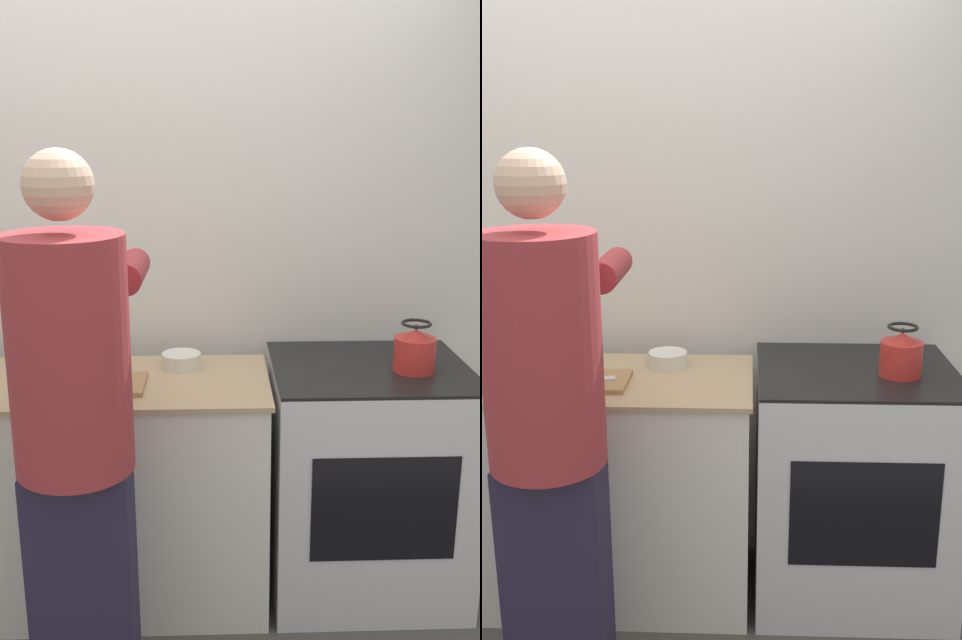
{
  "view_description": "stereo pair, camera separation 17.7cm",
  "coord_description": "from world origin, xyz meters",
  "views": [
    {
      "loc": [
        0.23,
        -2.22,
        1.81
      ],
      "look_at": [
        0.32,
        0.19,
        1.15
      ],
      "focal_mm": 40.0,
      "sensor_mm": 36.0,
      "label": 1
    },
    {
      "loc": [
        0.41,
        -2.22,
        1.81
      ],
      "look_at": [
        0.32,
        0.19,
        1.15
      ],
      "focal_mm": 40.0,
      "sensor_mm": 36.0,
      "label": 2
    }
  ],
  "objects": [
    {
      "name": "bowl_prep",
      "position": [
        0.1,
        0.42,
        0.93
      ],
      "size": [
        0.15,
        0.15,
        0.06
      ],
      "color": "silver",
      "rests_on": "counter"
    },
    {
      "name": "ground_plane",
      "position": [
        0.0,
        0.0,
        0.0
      ],
      "size": [
        12.0,
        12.0,
        0.0
      ],
      "primitive_type": "plane",
      "color": "#4C4742"
    },
    {
      "name": "wall_back",
      "position": [
        0.0,
        0.71,
        1.3
      ],
      "size": [
        8.0,
        0.05,
        2.6
      ],
      "color": "silver",
      "rests_on": "ground_plane"
    },
    {
      "name": "oven",
      "position": [
        0.82,
        0.32,
        0.46
      ],
      "size": [
        0.74,
        0.65,
        0.93
      ],
      "color": "silver",
      "rests_on": "ground_plane"
    },
    {
      "name": "person",
      "position": [
        -0.18,
        -0.27,
        0.95
      ],
      "size": [
        0.39,
        0.63,
        1.75
      ],
      "color": "#241F37",
      "rests_on": "ground_plane"
    },
    {
      "name": "kettle",
      "position": [
        0.97,
        0.26,
        1.01
      ],
      "size": [
        0.15,
        0.15,
        0.19
      ],
      "color": "red",
      "rests_on": "oven"
    },
    {
      "name": "counter",
      "position": [
        -0.39,
        0.28,
        0.45
      ],
      "size": [
        1.64,
        0.58,
        0.9
      ],
      "color": "silver",
      "rests_on": "ground_plane"
    },
    {
      "name": "cutting_board",
      "position": [
        -0.17,
        0.21,
        0.91
      ],
      "size": [
        0.31,
        0.23,
        0.02
      ],
      "color": "#A87A4C",
      "rests_on": "counter"
    },
    {
      "name": "knife",
      "position": [
        -0.16,
        0.19,
        0.92
      ],
      "size": [
        0.18,
        0.08,
        0.01
      ],
      "rotation": [
        0.0,
        0.0,
        0.3
      ],
      "color": "silver",
      "rests_on": "cutting_board"
    }
  ]
}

